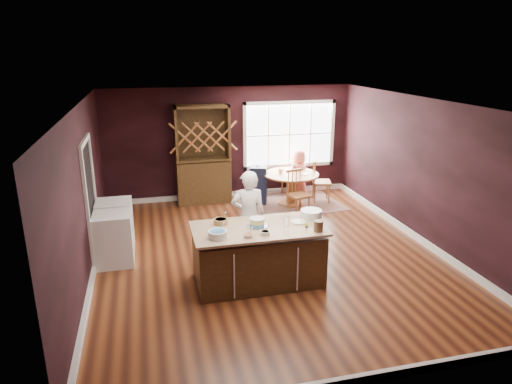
{
  "coord_description": "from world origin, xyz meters",
  "views": [
    {
      "loc": [
        -2.0,
        -7.24,
        3.54
      ],
      "look_at": [
        -0.11,
        0.43,
        1.05
      ],
      "focal_mm": 32.0,
      "sensor_mm": 36.0,
      "label": 1
    }
  ],
  "objects_px": {
    "washer": "(114,239)",
    "kitchen_island": "(258,256)",
    "chair_north": "(291,174)",
    "layer_cake": "(257,222)",
    "chair_east": "(322,180)",
    "hutch": "(203,155)",
    "seated_woman": "(299,174)",
    "dryer": "(115,225)",
    "dining_table": "(291,182)",
    "baker": "(248,216)",
    "toddler": "(257,169)",
    "chair_south": "(299,193)",
    "high_chair": "(259,184)"
  },
  "relations": [
    {
      "from": "dining_table",
      "to": "toddler",
      "type": "height_order",
      "value": "toddler"
    },
    {
      "from": "seated_woman",
      "to": "toddler",
      "type": "relative_size",
      "value": 4.59
    },
    {
      "from": "chair_south",
      "to": "washer",
      "type": "xyz_separation_m",
      "value": [
        -3.83,
        -1.49,
        -0.07
      ]
    },
    {
      "from": "washer",
      "to": "kitchen_island",
      "type": "bearing_deg",
      "value": -28.53
    },
    {
      "from": "kitchen_island",
      "to": "layer_cake",
      "type": "distance_m",
      "value": 0.55
    },
    {
      "from": "hutch",
      "to": "washer",
      "type": "bearing_deg",
      "value": -123.34
    },
    {
      "from": "dining_table",
      "to": "layer_cake",
      "type": "xyz_separation_m",
      "value": [
        -1.68,
        -3.44,
        0.45
      ]
    },
    {
      "from": "dining_table",
      "to": "layer_cake",
      "type": "relative_size",
      "value": 3.87
    },
    {
      "from": "dining_table",
      "to": "seated_woman",
      "type": "distance_m",
      "value": 0.58
    },
    {
      "from": "baker",
      "to": "toddler",
      "type": "relative_size",
      "value": 6.23
    },
    {
      "from": "washer",
      "to": "baker",
      "type": "bearing_deg",
      "value": -10.56
    },
    {
      "from": "dining_table",
      "to": "chair_south",
      "type": "height_order",
      "value": "chair_south"
    },
    {
      "from": "high_chair",
      "to": "dryer",
      "type": "bearing_deg",
      "value": -130.62
    },
    {
      "from": "chair_south",
      "to": "hutch",
      "type": "height_order",
      "value": "hutch"
    },
    {
      "from": "layer_cake",
      "to": "chair_south",
      "type": "height_order",
      "value": "layer_cake"
    },
    {
      "from": "layer_cake",
      "to": "high_chair",
      "type": "bearing_deg",
      "value": 75.39
    },
    {
      "from": "layer_cake",
      "to": "seated_woman",
      "type": "xyz_separation_m",
      "value": [
        2.04,
        3.9,
        -0.39
      ]
    },
    {
      "from": "toddler",
      "to": "hutch",
      "type": "xyz_separation_m",
      "value": [
        -1.23,
        0.32,
        0.35
      ]
    },
    {
      "from": "chair_east",
      "to": "high_chair",
      "type": "xyz_separation_m",
      "value": [
        -1.5,
        0.23,
        -0.06
      ]
    },
    {
      "from": "chair_south",
      "to": "high_chair",
      "type": "relative_size",
      "value": 1.1
    },
    {
      "from": "kitchen_island",
      "to": "chair_south",
      "type": "bearing_deg",
      "value": 59.34
    },
    {
      "from": "toddler",
      "to": "hutch",
      "type": "distance_m",
      "value": 1.31
    },
    {
      "from": "baker",
      "to": "hutch",
      "type": "xyz_separation_m",
      "value": [
        -0.33,
        3.36,
        0.35
      ]
    },
    {
      "from": "layer_cake",
      "to": "hutch",
      "type": "relative_size",
      "value": 0.14
    },
    {
      "from": "layer_cake",
      "to": "hutch",
      "type": "bearing_deg",
      "value": 94.04
    },
    {
      "from": "baker",
      "to": "high_chair",
      "type": "height_order",
      "value": "baker"
    },
    {
      "from": "baker",
      "to": "hutch",
      "type": "height_order",
      "value": "hutch"
    },
    {
      "from": "kitchen_island",
      "to": "chair_east",
      "type": "xyz_separation_m",
      "value": [
        2.46,
        3.51,
        0.09
      ]
    },
    {
      "from": "baker",
      "to": "chair_east",
      "type": "relative_size",
      "value": 1.53
    },
    {
      "from": "toddler",
      "to": "baker",
      "type": "bearing_deg",
      "value": -106.46
    },
    {
      "from": "chair_east",
      "to": "chair_north",
      "type": "distance_m",
      "value": 0.93
    },
    {
      "from": "dining_table",
      "to": "baker",
      "type": "bearing_deg",
      "value": -121.47
    },
    {
      "from": "kitchen_island",
      "to": "dining_table",
      "type": "bearing_deg",
      "value": 64.25
    },
    {
      "from": "kitchen_island",
      "to": "chair_north",
      "type": "distance_m",
      "value": 4.72
    },
    {
      "from": "chair_east",
      "to": "dryer",
      "type": "relative_size",
      "value": 1.15
    },
    {
      "from": "dining_table",
      "to": "dryer",
      "type": "xyz_separation_m",
      "value": [
        -3.91,
        -1.63,
        -0.08
      ]
    },
    {
      "from": "kitchen_island",
      "to": "layer_cake",
      "type": "bearing_deg",
      "value": 95.54
    },
    {
      "from": "dryer",
      "to": "layer_cake",
      "type": "bearing_deg",
      "value": -39.08
    },
    {
      "from": "chair_east",
      "to": "toddler",
      "type": "distance_m",
      "value": 1.59
    },
    {
      "from": "baker",
      "to": "dryer",
      "type": "relative_size",
      "value": 1.77
    },
    {
      "from": "kitchen_island",
      "to": "chair_south",
      "type": "height_order",
      "value": "chair_south"
    },
    {
      "from": "hutch",
      "to": "kitchen_island",
      "type": "bearing_deg",
      "value": -85.94
    },
    {
      "from": "kitchen_island",
      "to": "dryer",
      "type": "relative_size",
      "value": 2.21
    },
    {
      "from": "chair_south",
      "to": "hutch",
      "type": "xyz_separation_m",
      "value": [
        -1.89,
        1.45,
        0.64
      ]
    },
    {
      "from": "layer_cake",
      "to": "chair_north",
      "type": "height_order",
      "value": "layer_cake"
    },
    {
      "from": "chair_north",
      "to": "hutch",
      "type": "xyz_separation_m",
      "value": [
        -2.25,
        -0.14,
        0.65
      ]
    },
    {
      "from": "chair_south",
      "to": "dryer",
      "type": "height_order",
      "value": "chair_south"
    },
    {
      "from": "toddler",
      "to": "washer",
      "type": "xyz_separation_m",
      "value": [
        -3.16,
        -2.62,
        -0.36
      ]
    },
    {
      "from": "layer_cake",
      "to": "baker",
      "type": "bearing_deg",
      "value": 87.27
    },
    {
      "from": "dining_table",
      "to": "washer",
      "type": "distance_m",
      "value": 4.52
    }
  ]
}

